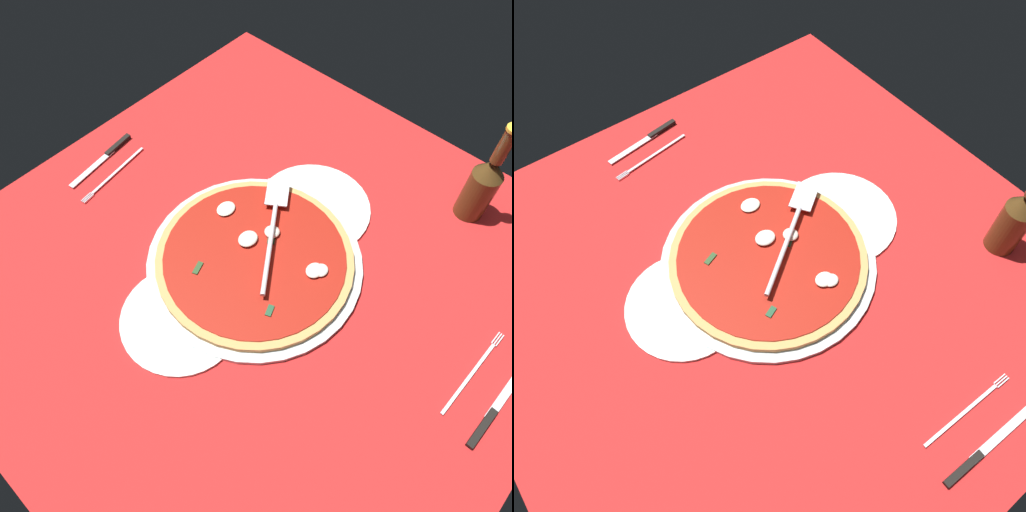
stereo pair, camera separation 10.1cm
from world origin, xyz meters
The scene contains 10 objects.
ground_plane centered at (0.00, 0.00, -0.40)cm, with size 114.77×114.77×0.80cm, color red.
checker_pattern centered at (0.00, 0.00, 0.05)cm, with size 114.77×114.77×0.10cm.
pizza_pan centered at (0.43, 1.64, 0.77)cm, with size 44.06×44.06×1.34cm, color silver.
dinner_plate_left centered at (-18.82, 3.41, 0.60)cm, with size 23.42×23.42×1.00cm, color white.
dinner_plate_right centered at (19.26, 1.64, 0.60)cm, with size 24.95×24.95×1.00cm, color white.
pizza centered at (0.54, 1.64, 2.24)cm, with size 40.24×40.24×2.87cm.
pizza_server centered at (6.56, 2.76, 4.69)cm, with size 25.63×18.95×1.00cm.
place_setting_near centered at (7.33, -46.35, 0.46)cm, with size 22.39×14.12×1.40cm.
place_setting_far centered at (-3.06, 44.99, 0.45)cm, with size 22.05×14.86×1.40cm.
beer_bottle centered at (41.44, -23.97, 9.15)cm, with size 6.31×6.31×24.60cm.
Camera 2 is at (-32.60, -42.03, 86.92)cm, focal length 34.91 mm.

